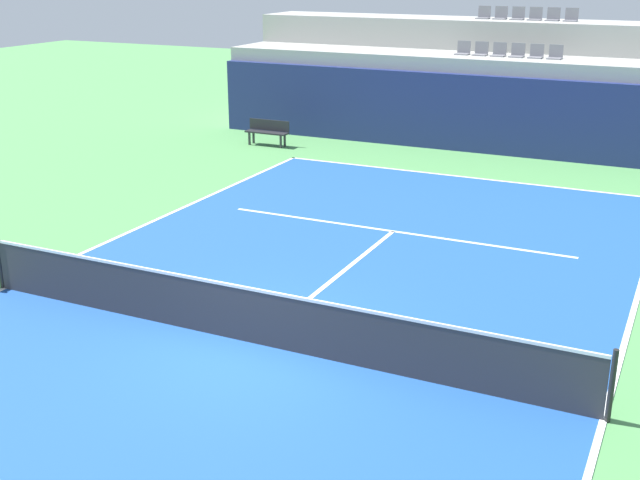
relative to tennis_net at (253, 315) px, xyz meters
The scene contains 14 objects.
ground_plane 0.51m from the tennis_net, ahead, with size 80.00×80.00×0.00m, color #4C8C4C.
court_surface 0.50m from the tennis_net, ahead, with size 11.00×24.00×0.01m, color #1E4C99.
baseline_far 11.96m from the tennis_net, 90.00° to the left, with size 11.00×0.10×0.00m, color white.
sideline_left 5.47m from the tennis_net, behind, with size 0.10×24.00×0.00m, color white.
sideline_right 5.47m from the tennis_net, ahead, with size 0.10×24.00×0.00m, color white.
service_line_far 6.42m from the tennis_net, 90.00° to the left, with size 8.26×0.10×0.00m, color white.
centre_service_line 3.24m from the tennis_net, 90.00° to the left, with size 0.10×6.40×0.00m, color white.
back_wall 15.32m from the tennis_net, 90.00° to the left, with size 19.55×0.30×2.47m, color navy.
stands_tier_lower 16.68m from the tennis_net, 90.00° to the left, with size 19.55×2.40×2.94m, color #9E9E99.
stands_tier_upper 19.10m from the tennis_net, 90.00° to the left, with size 19.55×2.40×3.95m, color #9E9E99.
seating_row_lower 16.94m from the tennis_net, 90.00° to the left, with size 3.46×0.44×0.44m.
seating_row_upper 19.47m from the tennis_net, 90.00° to the left, with size 3.46×0.44×0.44m.
tennis_net is the anchor object (origin of this frame).
player_bench 15.06m from the tennis_net, 118.11° to the left, with size 1.50×0.40×0.85m.
Camera 1 is at (6.13, -10.35, 5.91)m, focal length 45.73 mm.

